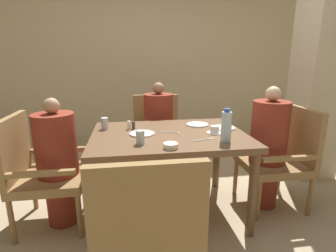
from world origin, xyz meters
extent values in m
plane|color=tan|center=(0.00, 0.00, 0.00)|extent=(16.00, 16.00, 0.00)
cube|color=#C6B289|center=(0.00, 2.25, 1.40)|extent=(8.00, 0.06, 2.80)
cube|color=beige|center=(1.78, 0.59, 1.35)|extent=(0.45, 0.45, 2.70)
cube|color=brown|center=(0.00, 0.00, 0.72)|extent=(1.27, 0.95, 0.05)
cylinder|color=brown|center=(-0.58, -0.41, 0.35)|extent=(0.07, 0.07, 0.69)
cylinder|color=brown|center=(0.58, -0.41, 0.35)|extent=(0.07, 0.07, 0.69)
cylinder|color=brown|center=(-0.58, 0.41, 0.35)|extent=(0.07, 0.07, 0.69)
cylinder|color=brown|center=(0.58, 0.41, 0.35)|extent=(0.07, 0.07, 0.69)
cube|color=olive|center=(-0.97, 0.00, 0.40)|extent=(0.54, 0.54, 0.07)
cube|color=olive|center=(-1.22, 0.00, 0.68)|extent=(0.05, 0.54, 0.49)
cube|color=olive|center=(-0.97, 0.25, 0.56)|extent=(0.49, 0.04, 0.04)
cube|color=olive|center=(-0.97, -0.25, 0.56)|extent=(0.49, 0.04, 0.04)
cylinder|color=olive|center=(-0.73, 0.24, 0.18)|extent=(0.04, 0.04, 0.37)
cylinder|color=olive|center=(-0.73, -0.24, 0.18)|extent=(0.04, 0.04, 0.37)
cylinder|color=olive|center=(-1.21, 0.24, 0.18)|extent=(0.04, 0.04, 0.37)
cylinder|color=olive|center=(-1.21, -0.24, 0.18)|extent=(0.04, 0.04, 0.37)
cylinder|color=maroon|center=(-0.91, 0.00, 0.22)|extent=(0.24, 0.24, 0.44)
cylinder|color=maroon|center=(-0.91, 0.00, 0.69)|extent=(0.32, 0.32, 0.50)
sphere|color=tan|center=(-0.91, 0.00, 1.00)|extent=(0.12, 0.12, 0.12)
cube|color=olive|center=(0.00, 0.80, 0.40)|extent=(0.54, 0.54, 0.07)
cube|color=olive|center=(0.00, 1.05, 0.68)|extent=(0.54, 0.05, 0.49)
cube|color=olive|center=(0.25, 0.80, 0.56)|extent=(0.04, 0.49, 0.04)
cube|color=olive|center=(-0.25, 0.80, 0.56)|extent=(0.04, 0.49, 0.04)
cylinder|color=olive|center=(0.24, 0.56, 0.18)|extent=(0.04, 0.04, 0.37)
cylinder|color=olive|center=(-0.24, 0.56, 0.18)|extent=(0.04, 0.04, 0.37)
cylinder|color=olive|center=(0.24, 1.04, 0.18)|extent=(0.04, 0.04, 0.37)
cylinder|color=olive|center=(-0.24, 1.04, 0.18)|extent=(0.04, 0.04, 0.37)
cylinder|color=maroon|center=(0.00, 0.74, 0.22)|extent=(0.24, 0.24, 0.44)
cylinder|color=maroon|center=(0.00, 0.74, 0.70)|extent=(0.32, 0.32, 0.54)
sphere|color=#997051|center=(0.00, 0.74, 1.04)|extent=(0.13, 0.13, 0.13)
cube|color=olive|center=(0.97, 0.00, 0.40)|extent=(0.54, 0.54, 0.07)
cube|color=olive|center=(1.22, 0.00, 0.68)|extent=(0.05, 0.54, 0.49)
cube|color=olive|center=(0.97, -0.25, 0.56)|extent=(0.49, 0.04, 0.04)
cube|color=olive|center=(0.97, 0.25, 0.56)|extent=(0.49, 0.04, 0.04)
cylinder|color=olive|center=(0.73, -0.24, 0.18)|extent=(0.04, 0.04, 0.37)
cylinder|color=olive|center=(0.73, 0.24, 0.18)|extent=(0.04, 0.04, 0.37)
cylinder|color=olive|center=(1.21, -0.24, 0.18)|extent=(0.04, 0.04, 0.37)
cylinder|color=olive|center=(1.21, 0.24, 0.18)|extent=(0.04, 0.04, 0.37)
cylinder|color=maroon|center=(0.91, 0.00, 0.22)|extent=(0.24, 0.24, 0.44)
cylinder|color=maroon|center=(0.91, 0.00, 0.71)|extent=(0.32, 0.32, 0.55)
sphere|color=beige|center=(0.91, 0.00, 1.05)|extent=(0.13, 0.13, 0.13)
cube|color=olive|center=(-0.25, -0.80, 0.40)|extent=(0.54, 0.54, 0.07)
cube|color=olive|center=(-0.25, -1.05, 0.68)|extent=(0.54, 0.05, 0.49)
cube|color=olive|center=(-0.50, -0.80, 0.56)|extent=(0.04, 0.49, 0.04)
cube|color=olive|center=(0.00, -0.80, 0.56)|extent=(0.04, 0.49, 0.04)
cylinder|color=olive|center=(-0.49, -0.56, 0.18)|extent=(0.04, 0.04, 0.37)
cylinder|color=olive|center=(-0.01, -0.56, 0.18)|extent=(0.04, 0.04, 0.37)
cylinder|color=white|center=(-0.22, 0.00, 0.75)|extent=(0.21, 0.21, 0.01)
cylinder|color=white|center=(0.50, 0.08, 0.75)|extent=(0.21, 0.21, 0.01)
cylinder|color=white|center=(0.31, 0.23, 0.75)|extent=(0.21, 0.21, 0.01)
cylinder|color=white|center=(0.38, -0.06, 0.75)|extent=(0.13, 0.13, 0.01)
cylinder|color=white|center=(0.38, -0.06, 0.78)|extent=(0.07, 0.07, 0.06)
cylinder|color=white|center=(-0.05, -0.37, 0.76)|extent=(0.10, 0.10, 0.04)
cylinder|color=silver|center=(0.39, -0.29, 0.86)|extent=(0.08, 0.08, 0.23)
cylinder|color=#3359B2|center=(0.39, -0.29, 0.98)|extent=(0.04, 0.04, 0.03)
cylinder|color=silver|center=(-0.25, -0.25, 0.79)|extent=(0.06, 0.06, 0.10)
cylinder|color=silver|center=(-0.54, 0.22, 0.79)|extent=(0.06, 0.06, 0.10)
cylinder|color=white|center=(-0.33, 0.18, 0.78)|extent=(0.03, 0.03, 0.07)
cylinder|color=#4C3D2D|center=(-0.29, 0.18, 0.78)|extent=(0.03, 0.03, 0.07)
cube|color=silver|center=(-0.01, 0.03, 0.74)|extent=(0.16, 0.08, 0.00)
cube|color=silver|center=(0.07, -0.01, 0.74)|extent=(0.04, 0.04, 0.00)
cube|color=silver|center=(0.22, -0.24, 0.74)|extent=(0.17, 0.06, 0.00)
cube|color=silver|center=(0.30, -0.21, 0.74)|extent=(0.06, 0.03, 0.00)
camera|label=1|loc=(-0.32, -2.08, 1.35)|focal=28.00mm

